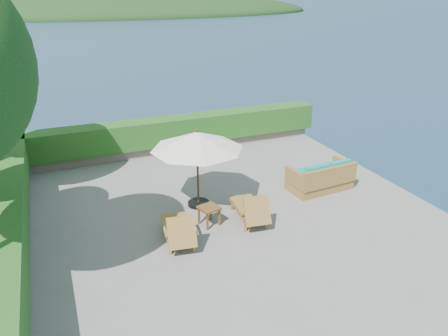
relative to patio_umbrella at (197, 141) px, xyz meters
name	(u,v)px	position (x,y,z in m)	size (l,w,h in m)	color
ground	(225,215)	(0.50, -0.86, -2.03)	(12.00, 12.00, 0.00)	slate
foundation	(225,260)	(0.50, -0.86, -3.58)	(12.00, 12.00, 3.00)	#5D534A
ocean	(225,298)	(0.50, -0.86, -5.03)	(600.00, 600.00, 0.00)	#152C44
offshore_island	(131,14)	(25.50, 139.14, -5.03)	(126.00, 57.60, 12.60)	black
planter_wall_far	(171,147)	(0.50, 4.74, -1.85)	(12.00, 0.60, 0.36)	#6F6659
planter_wall_left	(11,251)	(-5.10, -0.86, -1.85)	(0.60, 12.00, 0.36)	#6F6659
hedge_far	(170,131)	(0.50, 4.74, -1.18)	(12.40, 0.90, 1.00)	#204B15
hedge_left	(6,227)	(-5.10, -0.86, -1.18)	(0.90, 12.40, 1.00)	#204B15
patio_umbrella	(197,141)	(0.00, 0.00, 0.00)	(3.08, 3.08, 2.40)	black
lounge_left	(179,229)	(-1.14, -1.76, -1.62)	(0.93, 1.78, 0.98)	olive
lounge_right	(250,208)	(1.01, -1.47, -1.62)	(0.89, 1.77, 0.98)	olive
side_table	(209,210)	(-0.11, -1.21, -1.58)	(0.63, 0.63, 0.55)	brown
wicker_loveseat	(321,178)	(4.00, -0.49, -1.63)	(2.14, 1.22, 1.01)	olive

